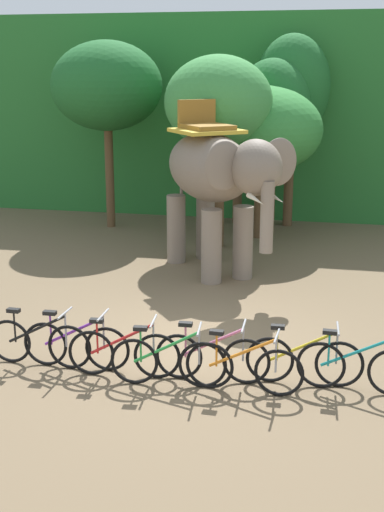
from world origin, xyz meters
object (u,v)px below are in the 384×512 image
Objects in this scene: bike_red at (124,353)px; bike_teal at (356,367)px; tree_center at (218,104)px; elephant at (216,176)px; tree_center_left at (292,88)px; tree_far_left at (107,86)px; tree_center_right at (260,130)px; bike_purple at (76,345)px; bike_green at (168,361)px; bike_orange at (244,367)px; tree_far_right at (272,110)px; bike_pink at (212,357)px; bike_black at (39,342)px; bike_yellow at (304,360)px; tree_left at (239,128)px.

bike_teal is (3.39, 0.21, 0.00)m from bike_red.
elephant is (0.37, -2.36, -1.40)m from tree_center.
tree_center_left is (1.59, 2.80, 0.29)m from tree_center.
tree_far_left reaches higher than bike_teal.
elephant is 5.84m from bike_red.
tree_center_right is at bearing -112.35° from tree_center_left.
bike_purple is 1.00× the size of bike_teal.
tree_center_left is 3.14× the size of bike_green.
bike_orange is (1.10, 0.02, 0.00)m from bike_green.
tree_center_left is (0.46, 0.84, 0.56)m from tree_far_right.
bike_purple is 2.13m from bike_pink.
bike_black and bike_teal have the same top height.
bike_teal is (0.74, -0.08, 0.00)m from bike_yellow.
bike_purple is (-1.20, -5.40, -1.82)m from elephant.
elephant is at bearing -81.08° from tree_center.
tree_center_right is 2.37× the size of bike_green.
bike_red is (-1.60, -10.70, -3.51)m from tree_center_left.
tree_left is 2.26× the size of bike_red.
elephant is 5.79m from bike_pink.
bike_pink is (-0.28, -10.59, -3.51)m from tree_center_left.
bike_purple is at bearing -102.87° from tree_center_left.
bike_orange is at bearing -152.76° from bike_yellow.
bike_black is 2.14m from bike_green.
elephant reaches higher than bike_yellow.
bike_purple is at bearing 179.37° from bike_pink.
bike_black is at bearing -104.57° from tree_center_right.
tree_center_left reaches higher than tree_left.
tree_center is 8.53m from bike_red.
tree_center_left is 3.13× the size of bike_teal.
tree_center_right is at bearing 101.11° from bike_yellow.
tree_left is at bearing 89.36° from bike_red.
tree_left reaches higher than bike_pink.
tree_far_left is at bearing -166.20° from tree_center_left.
tree_far_left is 3.03× the size of bike_black.
tree_center_right is (4.30, -0.43, -1.06)m from tree_far_left.
bike_yellow is (2.63, -7.61, -3.22)m from tree_center.
bike_green is (4.09, -9.64, -3.56)m from tree_far_left.
tree_far_right is at bearing 83.36° from bike_red.
bike_pink is 1.00× the size of bike_teal.
tree_far_right is 2.75× the size of bike_yellow.
tree_far_right is 2.75× the size of bike_red.
tree_center_left is 3.13× the size of bike_orange.
bike_yellow is at bearing 2.49° from bike_purple.
bike_red is 1.00× the size of bike_teal.
bike_red is at bearing -176.51° from bike_teal.
bike_purple is at bearing -101.39° from tree_far_right.
tree_center reaches higher than bike_red.
bike_purple is at bearing -95.02° from tree_left.
bike_green is (0.60, -10.88, -2.38)m from tree_left.
bike_red is (3.37, -9.48, -3.56)m from tree_far_left.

